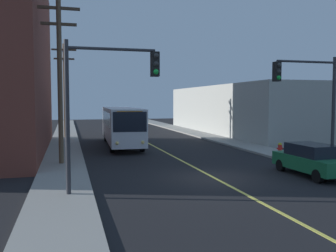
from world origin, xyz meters
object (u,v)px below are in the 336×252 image
object	(u,v)px
city_bus	(121,124)
utility_pole_mid	(65,86)
parked_car_green	(312,159)
fire_hydrant	(280,149)
traffic_signal_left_corner	(107,88)
utility_pole_near	(60,73)
traffic_signal_right_corner	(309,91)

from	to	relation	value
city_bus	utility_pole_mid	world-z (taller)	utility_pole_mid
city_bus	parked_car_green	world-z (taller)	city_bus
city_bus	utility_pole_mid	distance (m)	9.38
fire_hydrant	parked_car_green	bearing A→B (deg)	-107.75
traffic_signal_left_corner	utility_pole_mid	bearing A→B (deg)	94.32
traffic_signal_left_corner	fire_hydrant	bearing A→B (deg)	29.75
parked_car_green	utility_pole_near	bearing A→B (deg)	152.57
parked_car_green	fire_hydrant	bearing A→B (deg)	72.25
parked_car_green	traffic_signal_left_corner	distance (m)	11.01
parked_car_green	utility_pole_mid	bearing A→B (deg)	118.31
city_bus	traffic_signal_left_corner	size ratio (longest dim) A/B	2.04
utility_pole_near	traffic_signal_left_corner	xyz separation A→B (m)	(1.93, -7.53, -1.11)
utility_pole_mid	fire_hydrant	xyz separation A→B (m)	(14.06, -16.74, -4.73)
fire_hydrant	traffic_signal_left_corner	bearing A→B (deg)	-150.25
city_bus	traffic_signal_right_corner	distance (m)	16.59
parked_car_green	traffic_signal_left_corner	xyz separation A→B (m)	(-10.38, -1.14, 3.46)
utility_pole_mid	traffic_signal_right_corner	xyz separation A→B (m)	(12.62, -21.69, -1.01)
city_bus	parked_car_green	xyz separation A→B (m)	(7.52, -15.25, -0.98)
parked_car_green	city_bus	bearing A→B (deg)	116.25
city_bus	utility_pole_near	size ratio (longest dim) A/B	1.28
city_bus	utility_pole_mid	size ratio (longest dim) A/B	1.31
fire_hydrant	utility_pole_mid	bearing A→B (deg)	130.02
city_bus	parked_car_green	bearing A→B (deg)	-63.75
utility_pole_mid	traffic_signal_left_corner	distance (m)	23.84
city_bus	utility_pole_near	xyz separation A→B (m)	(-4.80, -8.86, 3.60)
city_bus	utility_pole_near	bearing A→B (deg)	-118.43
traffic_signal_left_corner	traffic_signal_right_corner	bearing A→B (deg)	10.75
city_bus	fire_hydrant	bearing A→B (deg)	-44.96
utility_pole_near	traffic_signal_right_corner	world-z (taller)	utility_pole_near
traffic_signal_left_corner	parked_car_green	bearing A→B (deg)	6.28
utility_pole_near	fire_hydrant	bearing A→B (deg)	-2.12
city_bus	fire_hydrant	world-z (taller)	city_bus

